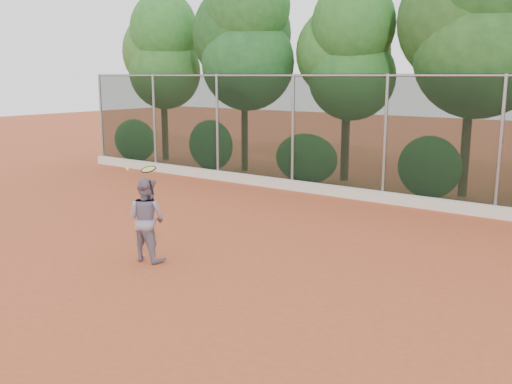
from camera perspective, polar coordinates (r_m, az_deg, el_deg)
The scene contains 7 objects.
ground at distance 10.55m, azimuth -3.24°, elevation -7.55°, with size 80.00×80.00×0.00m, color #AB4928.
concrete_curb at distance 16.18m, azimuth 12.27°, elevation -0.47°, with size 24.00×0.20×0.30m, color silver.
tennis_player at distance 10.93m, azimuth -10.86°, elevation -2.69°, with size 0.78×0.61×1.60m, color gray.
chainlink_fence at distance 16.08m, azimuth 12.80°, elevation 5.60°, with size 24.09×0.09×3.50m.
foliage_backdrop at distance 18.06m, azimuth 14.13°, elevation 14.26°, with size 23.70×3.63×7.55m.
tennis_racket at distance 10.50m, azimuth -10.67°, elevation 2.03°, with size 0.31×0.30×0.55m.
tennis_ball_in_flight at distance 11.69m, azimuth -12.74°, elevation 2.27°, with size 0.07×0.07×0.07m.
Camera 1 is at (6.36, -7.68, 3.46)m, focal length 40.00 mm.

